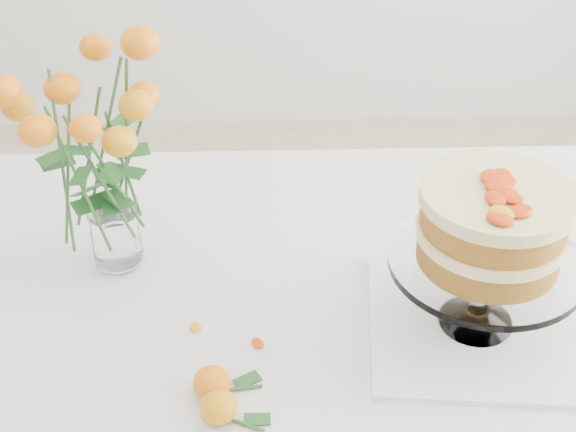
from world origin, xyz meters
name	(u,v)px	position (x,y,z in m)	size (l,w,h in m)	color
table	(270,322)	(0.00, 0.00, 0.67)	(1.43, 0.93, 0.76)	tan
napkin	(474,325)	(0.33, -0.11, 0.76)	(0.33, 0.33, 0.01)	white
cake_stand	(491,233)	(0.33, -0.11, 0.94)	(0.30, 0.30, 0.27)	white
rose_vase	(101,138)	(-0.27, 0.07, 1.01)	(0.36, 0.36, 0.43)	white
loose_rose_near	(219,407)	(-0.07, -0.29, 0.78)	(0.09, 0.06, 0.05)	orange
loose_rose_far	(212,383)	(-0.09, -0.24, 0.78)	(0.10, 0.06, 0.05)	orange
stray_petal_a	(196,327)	(-0.12, -0.10, 0.76)	(0.03, 0.02, 0.00)	#EEAA0F
stray_petal_b	(258,344)	(-0.02, -0.14, 0.76)	(0.03, 0.02, 0.00)	#EEAA0F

